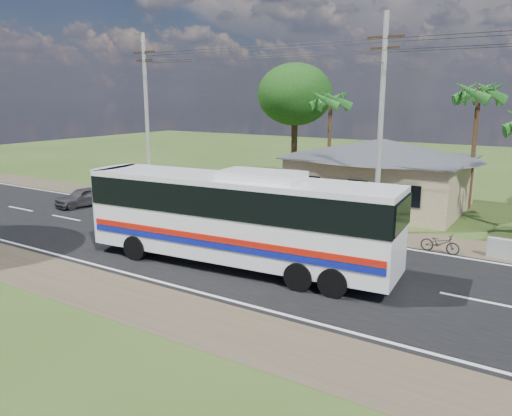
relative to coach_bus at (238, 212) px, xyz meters
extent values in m
plane|color=#2F4A1A|center=(0.14, 1.57, -2.37)|extent=(120.00, 120.00, 0.00)
cube|color=black|center=(0.14, 1.57, -2.36)|extent=(120.00, 10.00, 0.02)
cube|color=brown|center=(0.14, 8.07, -2.36)|extent=(120.00, 3.00, 0.01)
cube|color=brown|center=(0.14, -4.93, -2.36)|extent=(120.00, 3.00, 0.01)
cube|color=silver|center=(0.14, 6.27, -2.34)|extent=(120.00, 0.15, 0.01)
cube|color=silver|center=(0.14, -3.13, -2.34)|extent=(120.00, 0.15, 0.01)
cube|color=silver|center=(0.14, 1.57, -2.34)|extent=(120.00, 0.15, 0.01)
cube|color=tan|center=(1.14, 14.57, -0.77)|extent=(10.00, 8.00, 3.20)
cube|color=#4C4F54|center=(1.14, 14.57, 0.88)|extent=(10.60, 8.60, 0.10)
pyramid|color=#4C4F54|center=(1.14, 14.57, 2.03)|extent=(12.40, 10.00, 1.20)
cube|color=black|center=(-1.86, 10.55, -0.67)|extent=(1.20, 0.08, 1.20)
cube|color=black|center=(1.14, 10.55, -0.67)|extent=(1.20, 0.08, 1.20)
cube|color=black|center=(4.14, 10.55, -0.67)|extent=(1.20, 0.08, 1.20)
cylinder|color=#9E9E99|center=(-12.86, 8.07, 3.13)|extent=(0.26, 0.26, 11.00)
cube|color=#352213|center=(-12.86, 8.07, 7.43)|extent=(1.80, 0.12, 0.12)
cube|color=#352213|center=(-12.86, 8.07, 6.93)|extent=(1.40, 0.10, 0.10)
cylinder|color=#9E9E99|center=(3.14, 8.07, 3.13)|extent=(0.26, 0.26, 11.00)
cube|color=#352213|center=(3.14, 8.07, 7.43)|extent=(1.80, 0.12, 0.12)
cube|color=#352213|center=(3.14, 8.07, 6.93)|extent=(1.40, 0.10, 0.10)
cylinder|color=gray|center=(3.14, 7.07, 6.23)|extent=(0.08, 2.00, 0.08)
cube|color=gray|center=(3.14, 6.07, 6.23)|extent=(0.50, 0.18, 0.12)
cylinder|color=black|center=(-4.86, 8.07, 7.23)|extent=(16.00, 0.02, 0.02)
cylinder|color=#47301E|center=(6.14, 17.07, 1.38)|extent=(0.28, 0.28, 7.50)
cylinder|color=#47301E|center=(-3.86, 17.57, 1.13)|extent=(0.28, 0.28, 7.00)
cylinder|color=#47301E|center=(-7.86, 19.57, 0.61)|extent=(0.50, 0.50, 5.95)
ellipsoid|color=#103A0F|center=(-7.86, 19.57, 4.78)|extent=(6.00, 6.00, 4.92)
cube|color=white|center=(-0.01, 0.00, -0.21)|extent=(13.44, 3.90, 3.31)
cube|color=black|center=(-0.01, 0.00, 0.61)|extent=(13.50, 3.97, 1.21)
cube|color=black|center=(-6.60, -0.57, 0.23)|extent=(0.35, 2.54, 1.99)
cube|color=#B9160B|center=(0.12, -1.39, -0.82)|extent=(12.98, 1.18, 0.24)
cube|color=navy|center=(0.12, -1.39, -1.10)|extent=(12.98, 1.18, 0.24)
cube|color=white|center=(1.09, 0.10, 1.61)|extent=(3.45, 2.05, 0.33)
cylinder|color=black|center=(-4.29, -1.65, -1.81)|extent=(1.13, 0.48, 1.10)
cylinder|color=black|center=(-4.52, 0.88, -1.81)|extent=(1.13, 0.48, 1.10)
cylinder|color=black|center=(3.40, -0.98, -1.81)|extent=(1.13, 0.48, 1.10)
cylinder|color=black|center=(3.18, 1.55, -1.81)|extent=(1.13, 0.48, 1.10)
cylinder|color=black|center=(4.72, -0.86, -1.81)|extent=(1.13, 0.48, 1.10)
cylinder|color=black|center=(4.50, 1.67, -1.81)|extent=(1.13, 0.48, 1.10)
imported|color=black|center=(6.74, 6.52, -1.91)|extent=(1.79, 0.71, 0.92)
imported|color=#303033|center=(-15.19, 4.33, -1.75)|extent=(2.11, 3.83, 1.23)
camera|label=1|loc=(11.39, -16.46, 4.70)|focal=35.00mm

